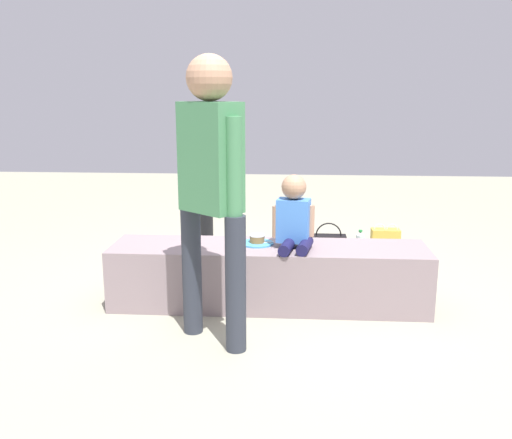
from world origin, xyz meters
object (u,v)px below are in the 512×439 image
child_seated (294,216)px  handbag_black_leather (328,245)px  water_bottle_far_side (323,261)px  cake_box_white (266,249)px  water_bottle_near_gift (360,242)px  gift_bag (385,247)px  party_cup_red (298,277)px  cake_plate (257,241)px  adult_standing (211,175)px

child_seated → handbag_black_leather: size_ratio=1.59×
water_bottle_far_side → cake_box_white: water_bottle_far_side is taller
child_seated → handbag_black_leather: bearing=75.5°
child_seated → water_bottle_near_gift: (0.60, 1.34, -0.53)m
gift_bag → party_cup_red: (-0.72, -0.50, -0.10)m
water_bottle_far_side → cake_plate: bearing=-126.9°
gift_bag → adult_standing: bearing=-129.0°
gift_bag → water_bottle_near_gift: 0.43m
cake_box_white → handbag_black_leather: handbag_black_leather is taller
cake_box_white → gift_bag: bearing=-12.2°
cake_plate → water_bottle_far_side: 0.86m
water_bottle_near_gift → cake_box_white: 0.86m
child_seated → water_bottle_near_gift: size_ratio=2.36×
gift_bag → party_cup_red: size_ratio=3.23×
child_seated → gift_bag: size_ratio=1.35×
child_seated → cake_plate: bearing=162.8°
water_bottle_near_gift → cake_box_white: water_bottle_near_gift is taller
child_seated → adult_standing: bearing=-129.7°
adult_standing → cake_plate: adult_standing is taller
gift_bag → handbag_black_leather: gift_bag is taller
party_cup_red → cake_box_white: size_ratio=0.39×
party_cup_red → adult_standing: bearing=-116.4°
cake_plate → handbag_black_leather: 1.28m
adult_standing → handbag_black_leather: 2.08m
water_bottle_near_gift → child_seated: bearing=-114.1°
water_bottle_far_side → party_cup_red: (-0.20, -0.27, -0.05)m
water_bottle_far_side → adult_standing: bearing=-118.6°
adult_standing → gift_bag: adult_standing is taller
adult_standing → handbag_black_leather: adult_standing is taller
water_bottle_far_side → handbag_black_leather: (0.07, 0.47, -0.00)m
child_seated → gift_bag: 1.30m
child_seated → cake_box_white: 1.31m
child_seated → party_cup_red: 0.72m
child_seated → adult_standing: adult_standing is taller
cake_plate → water_bottle_near_gift: cake_plate is taller
cake_plate → water_bottle_near_gift: (0.85, 1.26, -0.34)m
adult_standing → water_bottle_near_gift: bearing=60.8°
child_seated → water_bottle_near_gift: bearing=65.9°
child_seated → gift_bag: bearing=51.4°
party_cup_red → handbag_black_leather: 0.79m
child_seated → cake_box_white: child_seated is taller
cake_plate → handbag_black_leather: cake_plate is taller
child_seated → handbag_black_leather: 1.33m
water_bottle_far_side → child_seated: bearing=-108.1°
party_cup_red → handbag_black_leather: handbag_black_leather is taller
gift_bag → water_bottle_far_side: gift_bag is taller
water_bottle_far_side → cake_box_white: 0.65m
cake_plate → gift_bag: (1.00, 0.87, -0.27)m
adult_standing → water_bottle_far_side: adult_standing is taller
adult_standing → water_bottle_near_gift: adult_standing is taller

